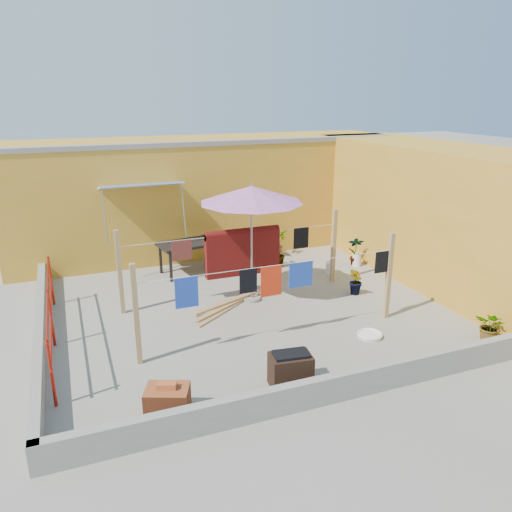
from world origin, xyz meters
name	(u,v)px	position (x,y,z in m)	size (l,w,h in m)	color
ground	(248,309)	(0.00, 0.00, 0.00)	(80.00, 80.00, 0.00)	#9E998E
wall_back	(207,194)	(0.50, 4.69, 1.61)	(11.00, 3.27, 3.21)	gold
wall_right	(450,216)	(5.20, 0.00, 1.60)	(2.40, 9.00, 3.20)	gold
parapet_front	(332,388)	(0.00, -3.58, 0.22)	(8.30, 0.16, 0.44)	gray
parapet_left	(40,332)	(-4.08, 0.00, 0.22)	(0.16, 7.30, 0.44)	gray
red_railing	(50,309)	(-3.85, -0.20, 0.72)	(0.05, 4.20, 1.10)	#A51C10
clothesline_rig	(245,256)	(0.15, 0.56, 1.00)	(5.09, 2.35, 1.80)	tan
patio_umbrella	(251,195)	(0.26, 0.44, 2.37)	(2.85, 2.85, 2.64)	gray
outdoor_table	(193,245)	(-0.47, 2.71, 0.73)	(1.85, 1.14, 0.81)	black
brick_stack	(168,402)	(-2.35, -3.03, 0.23)	(0.73, 0.64, 0.53)	#974222
lumber_pile	(226,306)	(-0.42, 0.21, 0.06)	(1.79, 1.24, 0.12)	tan
brazier	(290,370)	(-0.40, -2.97, 0.28)	(0.70, 0.51, 0.58)	black
white_basin	(370,335)	(1.71, -2.03, 0.04)	(0.48, 0.48, 0.08)	white
water_jug_a	(357,260)	(3.70, 1.60, 0.16)	(0.23, 0.23, 0.36)	white
water_jug_b	(330,268)	(2.74, 1.31, 0.16)	(0.23, 0.23, 0.36)	white
green_hose	(273,256)	(1.92, 3.09, 0.04)	(0.54, 0.54, 0.08)	#1A7628
plant_back_a	(275,243)	(2.01, 3.20, 0.37)	(0.66, 0.58, 0.74)	#245F1B
plant_back_b	(277,253)	(1.69, 2.32, 0.37)	(0.41, 0.41, 0.73)	#245F1B
plant_right_a	(355,251)	(3.68, 1.65, 0.40)	(0.42, 0.28, 0.80)	#245F1B
plant_right_b	(356,281)	(2.58, -0.13, 0.32)	(0.36, 0.29, 0.65)	#245F1B
plant_right_c	(491,326)	(3.70, -2.97, 0.29)	(0.53, 0.46, 0.59)	#245F1B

